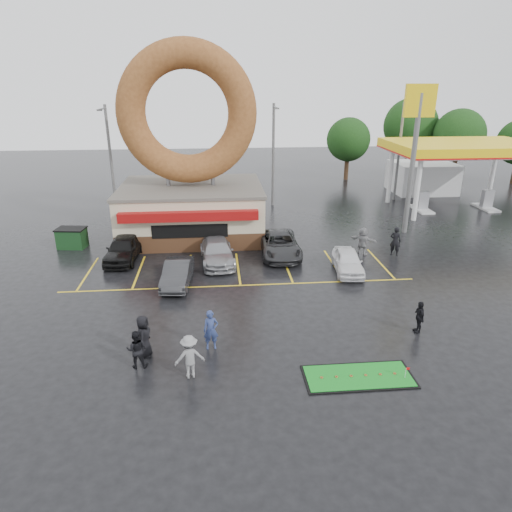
{
  "coord_description": "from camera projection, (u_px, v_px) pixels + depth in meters",
  "views": [
    {
      "loc": [
        -1.22,
        -19.93,
        10.75
      ],
      "look_at": [
        0.77,
        2.23,
        2.2
      ],
      "focal_mm": 32.0,
      "sensor_mm": 36.0,
      "label": 1
    }
  ],
  "objects": [
    {
      "name": "putting_green",
      "position": [
        358.0,
        377.0,
        17.68
      ],
      "size": [
        4.26,
        1.84,
        0.53
      ],
      "color": "black",
      "rests_on": "ground"
    },
    {
      "name": "ground",
      "position": [
        244.0,
        314.0,
        22.49
      ],
      "size": [
        120.0,
        120.0,
        0.0
      ],
      "primitive_type": "plane",
      "color": "black",
      "rests_on": "ground"
    },
    {
      "name": "person_walker_far",
      "position": [
        395.0,
        241.0,
        29.79
      ],
      "size": [
        0.85,
        0.76,
        1.95
      ],
      "primitive_type": "imported",
      "rotation": [
        0.0,
        0.0,
        2.62
      ],
      "color": "black",
      "rests_on": "ground"
    },
    {
      "name": "car_silver",
      "position": [
        217.0,
        252.0,
        28.72
      ],
      "size": [
        2.35,
        5.0,
        1.41
      ],
      "primitive_type": "imported",
      "rotation": [
        0.0,
        0.0,
        0.08
      ],
      "color": "#939498",
      "rests_on": "ground"
    },
    {
      "name": "person_blue",
      "position": [
        211.0,
        330.0,
        19.33
      ],
      "size": [
        0.67,
        0.47,
        1.76
      ],
      "primitive_type": "imported",
      "rotation": [
        0.0,
        0.0,
        0.07
      ],
      "color": "navy",
      "rests_on": "ground"
    },
    {
      "name": "car_white",
      "position": [
        348.0,
        261.0,
        27.28
      ],
      "size": [
        2.0,
        4.08,
        1.34
      ],
      "primitive_type": "imported",
      "rotation": [
        0.0,
        0.0,
        -0.11
      ],
      "color": "white",
      "rests_on": "ground"
    },
    {
      "name": "person_walker_near",
      "position": [
        363.0,
        241.0,
        29.92
      ],
      "size": [
        1.72,
        1.48,
        1.87
      ],
      "primitive_type": "imported",
      "rotation": [
        0.0,
        0.0,
        2.5
      ],
      "color": "gray",
      "rests_on": "ground"
    },
    {
      "name": "gas_station",
      "position": [
        444.0,
        162.0,
        42.3
      ],
      "size": [
        12.3,
        13.65,
        5.9
      ],
      "color": "silver",
      "rests_on": "ground"
    },
    {
      "name": "donut_shop",
      "position": [
        190.0,
        175.0,
        32.7
      ],
      "size": [
        10.2,
        8.7,
        13.5
      ],
      "color": "#472B19",
      "rests_on": "ground"
    },
    {
      "name": "person_bystander",
      "position": [
        144.0,
        336.0,
        18.77
      ],
      "size": [
        0.64,
        0.94,
        1.85
      ],
      "primitive_type": "imported",
      "rotation": [
        0.0,
        0.0,
        1.51
      ],
      "color": "black",
      "rests_on": "ground"
    },
    {
      "name": "car_black",
      "position": [
        124.0,
        248.0,
        29.04
      ],
      "size": [
        2.14,
        4.7,
        1.56
      ],
      "primitive_type": "imported",
      "rotation": [
        0.0,
        0.0,
        -0.07
      ],
      "color": "black",
      "rests_on": "ground"
    },
    {
      "name": "shell_sign",
      "position": [
        416.0,
        132.0,
        32.08
      ],
      "size": [
        2.2,
        0.36,
        10.6
      ],
      "color": "slate",
      "rests_on": "ground"
    },
    {
      "name": "person_hoodie",
      "position": [
        190.0,
        357.0,
        17.44
      ],
      "size": [
        1.26,
        0.88,
        1.79
      ],
      "primitive_type": "imported",
      "rotation": [
        0.0,
        0.0,
        3.34
      ],
      "color": "gray",
      "rests_on": "ground"
    },
    {
      "name": "car_dgrey",
      "position": [
        177.0,
        273.0,
        25.6
      ],
      "size": [
        1.76,
        4.17,
        1.34
      ],
      "primitive_type": "imported",
      "rotation": [
        0.0,
        0.0,
        -0.08
      ],
      "color": "#2C2C2E",
      "rests_on": "ground"
    },
    {
      "name": "tree_far_d",
      "position": [
        348.0,
        140.0,
        51.78
      ],
      "size": [
        4.9,
        4.9,
        7.0
      ],
      "color": "#332114",
      "rests_on": "ground"
    },
    {
      "name": "streetlight_left",
      "position": [
        110.0,
        157.0,
        38.46
      ],
      "size": [
        0.4,
        2.21,
        9.0
      ],
      "color": "slate",
      "rests_on": "ground"
    },
    {
      "name": "tree_far_a",
      "position": [
        459.0,
        135.0,
        50.69
      ],
      "size": [
        5.6,
        5.6,
        8.0
      ],
      "color": "#332114",
      "rests_on": "ground"
    },
    {
      "name": "streetlight_mid",
      "position": [
        273.0,
        153.0,
        40.55
      ],
      "size": [
        0.4,
        2.21,
        9.0
      ],
      "color": "slate",
      "rests_on": "ground"
    },
    {
      "name": "car_grey",
      "position": [
        280.0,
        244.0,
        29.9
      ],
      "size": [
        2.54,
        5.36,
        1.48
      ],
      "primitive_type": "imported",
      "rotation": [
        0.0,
        0.0,
        -0.02
      ],
      "color": "#2C2D2F",
      "rests_on": "ground"
    },
    {
      "name": "tree_far_c",
      "position": [
        411.0,
        126.0,
        53.84
      ],
      "size": [
        6.3,
        6.3,
        9.0
      ],
      "color": "#332114",
      "rests_on": "ground"
    },
    {
      "name": "person_blackjkt",
      "position": [
        136.0,
        349.0,
        18.07
      ],
      "size": [
        0.8,
        0.64,
        1.62
      ],
      "primitive_type": "imported",
      "rotation": [
        0.0,
        0.0,
        3.17
      ],
      "color": "black",
      "rests_on": "ground"
    },
    {
      "name": "streetlight_right",
      "position": [
        400.0,
        150.0,
        42.49
      ],
      "size": [
        0.4,
        2.21,
        9.0
      ],
      "color": "slate",
      "rests_on": "ground"
    },
    {
      "name": "person_cameraman",
      "position": [
        419.0,
        317.0,
        20.65
      ],
      "size": [
        0.43,
        0.92,
        1.53
      ],
      "primitive_type": "imported",
      "rotation": [
        0.0,
        0.0,
        -1.64
      ],
      "color": "black",
      "rests_on": "ground"
    },
    {
      "name": "dumpster",
      "position": [
        72.0,
        238.0,
        31.3
      ],
      "size": [
        1.94,
        1.43,
        1.3
      ],
      "primitive_type": "cube",
      "rotation": [
        0.0,
        0.0,
        -0.13
      ],
      "color": "#183F1C",
      "rests_on": "ground"
    }
  ]
}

